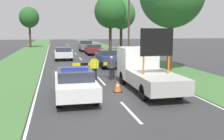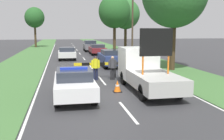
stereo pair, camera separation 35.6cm
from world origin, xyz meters
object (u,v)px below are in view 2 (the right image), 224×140
traffic_cone_centre_front (117,86)px  roadside_tree_mid_left (35,18)px  work_truck (145,70)px  roadside_tree_near_right (115,12)px  roadside_tree_near_left (126,14)px  traffic_cone_near_truck (81,78)px  road_barrier (97,65)px  queued_car_wagon_maroon (97,49)px  police_car (74,83)px  utility_pole (133,19)px  queued_car_hatch_blue (111,58)px  traffic_cone_near_police (70,74)px  queued_car_van_white (67,53)px  queued_car_suv_grey (90,46)px  police_officer (96,66)px  pedestrian_civilian (113,66)px

traffic_cone_centre_front → roadside_tree_mid_left: size_ratio=0.08×
work_truck → roadside_tree_near_right: bearing=-95.3°
traffic_cone_centre_front → roadside_tree_near_left: (6.98, 26.35, 5.32)m
traffic_cone_near_truck → road_barrier: bearing=43.3°
road_barrier → queued_car_wagon_maroon: bearing=75.3°
police_car → utility_pole: utility_pole is taller
traffic_cone_near_truck → queued_car_hatch_blue: queued_car_hatch_blue is taller
traffic_cone_near_police → queued_car_van_white: (0.11, 11.62, 0.42)m
queued_car_van_white → queued_car_suv_grey: (3.79, 10.83, 0.14)m
traffic_cone_centre_front → utility_pole: 17.29m
police_officer → queued_car_wagon_maroon: 18.01m
police_officer → pedestrian_civilian: (1.11, -0.10, -0.02)m
traffic_cone_near_truck → queued_car_van_white: (-0.58, 13.08, 0.48)m
pedestrian_civilian → traffic_cone_near_truck: pedestrian_civilian is taller
work_truck → roadside_tree_near_left: size_ratio=0.76×
traffic_cone_near_truck → utility_pole: utility_pole is taller
queued_car_van_white → roadside_tree_near_left: bearing=-132.2°
work_truck → roadside_tree_near_right: (3.09, 23.48, 4.77)m
pedestrian_civilian → roadside_tree_near_left: bearing=92.6°
traffic_cone_near_police → traffic_cone_centre_front: size_ratio=1.00×
police_officer → traffic_cone_centre_front: (0.69, -3.56, -0.64)m
road_barrier → queued_car_suv_grey: bearing=78.1°
traffic_cone_near_truck → utility_pole: size_ratio=0.06×
police_car → queued_car_hatch_blue: bearing=74.4°
road_barrier → police_officer: (-0.20, -0.63, 0.04)m
queued_car_van_white → roadside_tree_near_left: roadside_tree_near_left is taller
road_barrier → roadside_tree_near_left: size_ratio=0.40×
police_officer → queued_car_van_white: police_officer is taller
roadside_tree_near_left → queued_car_hatch_blue: bearing=-108.0°
queued_car_van_white → police_officer: bearing=97.0°
queued_car_hatch_blue → queued_car_suv_grey: 17.28m
work_truck → police_officer: work_truck is taller
road_barrier → traffic_cone_near_police: (-1.86, 0.36, -0.59)m
traffic_cone_near_police → roadside_tree_near_left: roadside_tree_near_left is taller
road_barrier → utility_pole: (5.70, 11.76, 3.54)m
roadside_tree_near_left → utility_pole: 10.61m
road_barrier → roadside_tree_near_left: 23.85m
roadside_tree_near_left → police_car: bearing=-108.9°
traffic_cone_near_police → roadside_tree_near_left: size_ratio=0.08×
queued_car_hatch_blue → roadside_tree_mid_left: (-9.08, 28.22, 4.71)m
queued_car_wagon_maroon → roadside_tree_near_right: bearing=-137.5°
utility_pole → road_barrier: bearing=-115.9°
roadside_tree_near_right → utility_pole: bearing=-86.9°
pedestrian_civilian → queued_car_van_white: pedestrian_civilian is taller
traffic_cone_centre_front → roadside_tree_mid_left: roadside_tree_mid_left is taller
traffic_cone_near_police → roadside_tree_mid_left: size_ratio=0.08×
traffic_cone_centre_front → queued_car_wagon_maroon: bearing=85.0°
road_barrier → traffic_cone_centre_front: bearing=-90.1°
pedestrian_civilian → police_officer: bearing=-166.7°
utility_pole → queued_car_wagon_maroon: bearing=121.4°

